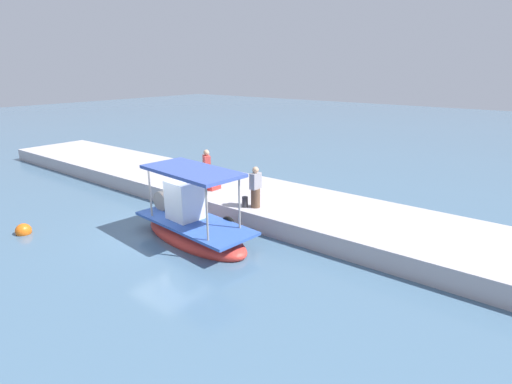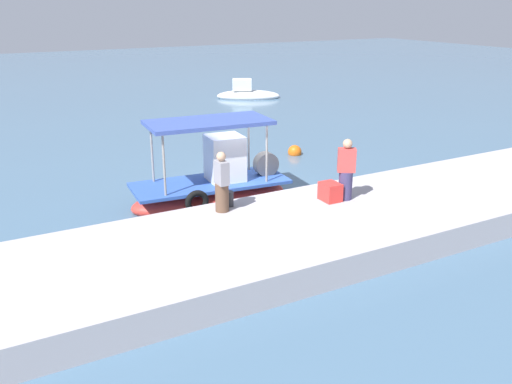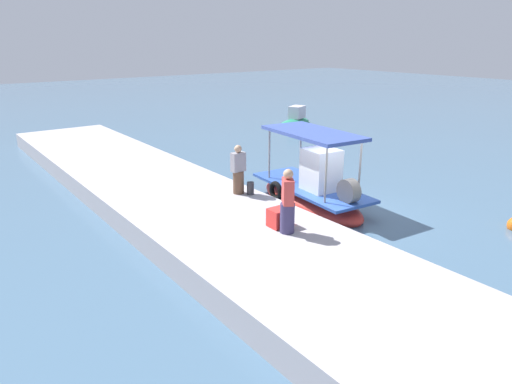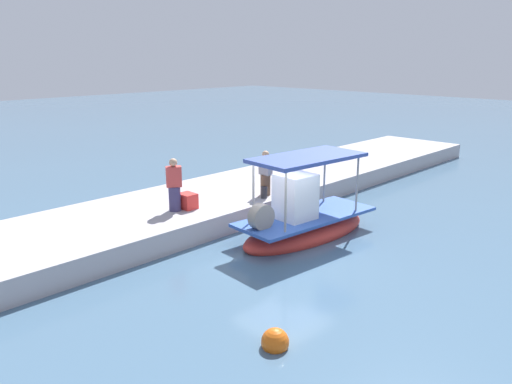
% 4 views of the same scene
% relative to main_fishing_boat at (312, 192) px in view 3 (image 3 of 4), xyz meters
% --- Properties ---
extents(ground_plane, '(120.00, 120.00, 0.00)m').
position_rel_main_fishing_boat_xyz_m(ground_plane, '(1.20, 0.22, -0.52)').
color(ground_plane, '#466681').
extents(dock_quay, '(36.00, 4.68, 0.74)m').
position_rel_main_fishing_boat_xyz_m(dock_quay, '(1.20, -4.21, -0.15)').
color(dock_quay, '#ADA8AC').
rests_on(dock_quay, ground_plane).
extents(main_fishing_boat, '(5.29, 2.38, 3.04)m').
position_rel_main_fishing_boat_xyz_m(main_fishing_boat, '(0.00, 0.00, 0.00)').
color(main_fishing_boat, red).
rests_on(main_fishing_boat, ground_plane).
extents(fisherman_near_bollard, '(0.37, 0.47, 1.67)m').
position_rel_main_fishing_boat_xyz_m(fisherman_near_bollard, '(-0.92, -2.57, 0.98)').
color(fisherman_near_bollard, brown).
rests_on(fisherman_near_bollard, dock_quay).
extents(fisherman_by_crate, '(0.57, 0.55, 1.78)m').
position_rel_main_fishing_boat_xyz_m(fisherman_by_crate, '(2.60, -3.42, 1.03)').
color(fisherman_by_crate, '#3B355E').
rests_on(fisherman_by_crate, dock_quay).
extents(mooring_bollard, '(0.24, 0.24, 0.43)m').
position_rel_main_fishing_boat_xyz_m(mooring_bollard, '(-0.58, -2.32, 0.43)').
color(mooring_bollard, '#2D2D33').
rests_on(mooring_bollard, dock_quay).
extents(cargo_crate, '(0.49, 0.61, 0.52)m').
position_rel_main_fishing_boat_xyz_m(cargo_crate, '(2.15, -3.31, 0.48)').
color(cargo_crate, red).
rests_on(cargo_crate, dock_quay).
extents(moored_boat_near, '(2.67, 4.01, 1.56)m').
position_rel_main_fishing_boat_xyz_m(moored_boat_near, '(-12.53, 10.21, -0.27)').
color(moored_boat_near, '#298E69').
rests_on(moored_boat_near, ground_plane).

